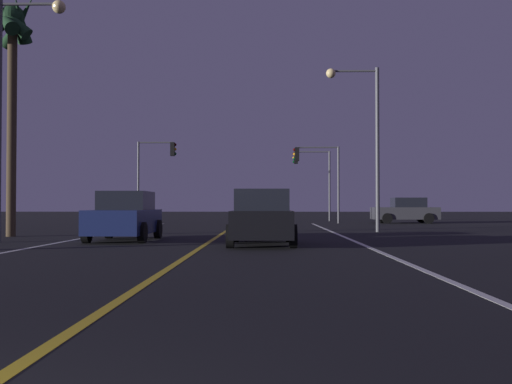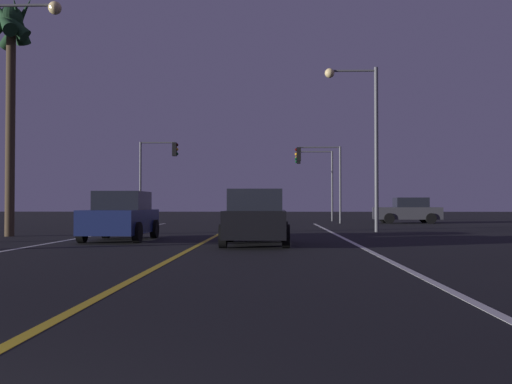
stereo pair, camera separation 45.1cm
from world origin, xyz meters
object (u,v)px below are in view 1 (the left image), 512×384
(car_crossing_side, at_px, (406,211))
(car_lead_same_lane, at_px, (262,218))
(traffic_light_far_right, at_px, (312,169))
(car_oncoming, at_px, (125,217))
(street_lamp_left_mid, at_px, (15,88))
(palm_tree_left_mid, at_px, (13,43))
(street_lamp_right_far, at_px, (365,126))
(traffic_light_near_right, at_px, (316,166))
(traffic_light_near_left, at_px, (156,163))

(car_crossing_side, distance_m, car_lead_same_lane, 23.30)
(traffic_light_far_right, bearing_deg, car_oncoming, 71.02)
(street_lamp_left_mid, bearing_deg, traffic_light_far_right, 65.02)
(palm_tree_left_mid, bearing_deg, street_lamp_left_mid, -65.20)
(street_lamp_left_mid, bearing_deg, car_crossing_side, 49.02)
(car_crossing_side, xyz_separation_m, traffic_light_far_right, (-5.88, 4.89, 3.09))
(street_lamp_left_mid, height_order, street_lamp_right_far, street_lamp_left_mid)
(traffic_light_near_right, bearing_deg, street_lamp_left_mid, 59.47)
(car_lead_same_lane, bearing_deg, traffic_light_near_left, 19.15)
(car_oncoming, relative_size, traffic_light_near_left, 0.79)
(car_lead_same_lane, relative_size, car_oncoming, 1.00)
(car_crossing_side, distance_m, street_lamp_right_far, 14.14)
(car_lead_same_lane, height_order, palm_tree_left_mid, palm_tree_left_mid)
(street_lamp_left_mid, bearing_deg, street_lamp_right_far, 30.63)
(car_oncoming, distance_m, palm_tree_left_mid, 8.74)
(car_lead_same_lane, relative_size, traffic_light_near_right, 0.85)
(car_oncoming, relative_size, street_lamp_left_mid, 0.54)
(car_oncoming, distance_m, traffic_light_near_left, 19.00)
(car_crossing_side, height_order, traffic_light_near_right, traffic_light_near_right)
(car_crossing_side, bearing_deg, traffic_light_near_left, 2.11)
(traffic_light_near_right, bearing_deg, car_lead_same_lane, 80.67)
(car_lead_same_lane, xyz_separation_m, traffic_light_near_left, (-7.19, 20.70, 3.17))
(car_oncoming, height_order, traffic_light_near_right, traffic_light_near_right)
(palm_tree_left_mid, bearing_deg, car_lead_same_lane, -24.91)
(car_oncoming, height_order, palm_tree_left_mid, palm_tree_left_mid)
(traffic_light_near_right, relative_size, street_lamp_left_mid, 0.63)
(car_crossing_side, bearing_deg, car_lead_same_lane, 66.16)
(traffic_light_near_left, bearing_deg, traffic_light_far_right, 27.16)
(car_crossing_side, xyz_separation_m, street_lamp_left_mid, (-17.59, -20.25, 4.28))
(car_lead_same_lane, relative_size, palm_tree_left_mid, 0.45)
(car_lead_same_lane, distance_m, street_lamp_right_far, 10.55)
(traffic_light_near_left, xyz_separation_m, palm_tree_left_mid, (-2.60, -16.15, 3.55))
(traffic_light_far_right, bearing_deg, traffic_light_near_left, 27.16)
(traffic_light_far_right, distance_m, street_lamp_right_far, 17.63)
(car_crossing_side, xyz_separation_m, car_oncoming, (-14.16, -19.18, 0.00))
(traffic_light_near_right, relative_size, traffic_light_far_right, 0.96)
(street_lamp_right_far, relative_size, palm_tree_left_mid, 0.79)
(car_oncoming, bearing_deg, street_lamp_left_mid, -72.71)
(street_lamp_right_far, bearing_deg, traffic_light_near_left, -45.70)
(palm_tree_left_mid, bearing_deg, street_lamp_right_far, 15.82)
(street_lamp_left_mid, bearing_deg, traffic_light_near_right, 59.47)
(car_lead_same_lane, xyz_separation_m, traffic_light_far_right, (3.53, 26.20, 3.09))
(car_oncoming, distance_m, street_lamp_right_far, 12.06)
(car_crossing_side, bearing_deg, street_lamp_left_mid, 49.02)
(car_lead_same_lane, bearing_deg, street_lamp_right_far, -28.05)
(street_lamp_left_mid, distance_m, palm_tree_left_mid, 4.55)
(traffic_light_near_left, bearing_deg, palm_tree_left_mid, -99.15)
(car_oncoming, height_order, street_lamp_left_mid, street_lamp_left_mid)
(traffic_light_near_left, bearing_deg, street_lamp_left_mid, -92.88)
(traffic_light_near_left, distance_m, palm_tree_left_mid, 16.74)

